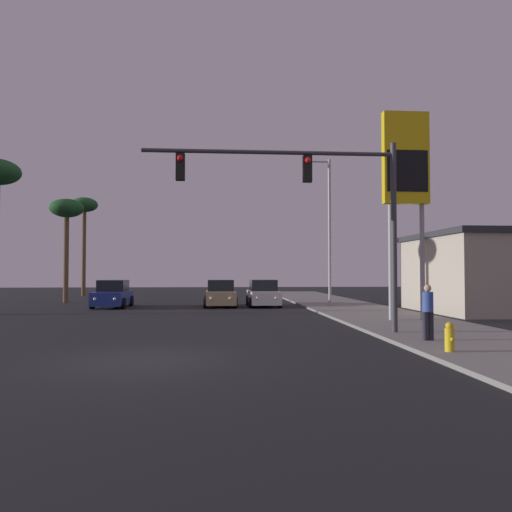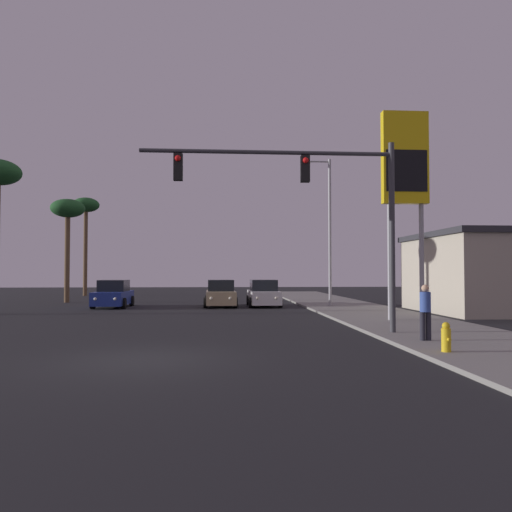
{
  "view_description": "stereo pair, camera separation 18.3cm",
  "coord_description": "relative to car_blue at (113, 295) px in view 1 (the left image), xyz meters",
  "views": [
    {
      "loc": [
        1.77,
        -12.5,
        2.16
      ],
      "look_at": [
        3.92,
        15.88,
        3.09
      ],
      "focal_mm": 35.0,
      "sensor_mm": 36.0,
      "label": 1
    },
    {
      "loc": [
        1.96,
        -12.52,
        2.16
      ],
      "look_at": [
        3.92,
        15.88,
        3.09
      ],
      "focal_mm": 35.0,
      "sensor_mm": 36.0,
      "label": 2
    }
  ],
  "objects": [
    {
      "name": "pedestrian_on_sidewalk",
      "position": [
        12.78,
        -16.71,
        0.27
      ],
      "size": [
        0.34,
        0.32,
        1.67
      ],
      "color": "#23232D",
      "rests_on": "sidewalk_right"
    },
    {
      "name": "palm_tree_far",
      "position": [
        -5.78,
        15.19,
        7.06
      ],
      "size": [
        2.4,
        2.4,
        9.01
      ],
      "color": "brown",
      "rests_on": "ground"
    },
    {
      "name": "street_lamp",
      "position": [
        13.16,
        -1.22,
        4.36
      ],
      "size": [
        1.74,
        0.24,
        9.0
      ],
      "color": "#99999E",
      "rests_on": "sidewalk_right"
    },
    {
      "name": "sidewalk_right",
      "position": [
        14.21,
        -8.81,
        -0.7
      ],
      "size": [
        5.0,
        60.0,
        0.12
      ],
      "color": "gray",
      "rests_on": "ground"
    },
    {
      "name": "traffic_light_mast",
      "position": [
        9.94,
        -14.66,
        4.03
      ],
      "size": [
        8.67,
        0.36,
        6.5
      ],
      "color": "#38383D",
      "rests_on": "sidewalk_right"
    },
    {
      "name": "car_blue",
      "position": [
        0.0,
        0.0,
        0.0
      ],
      "size": [
        2.04,
        4.32,
        1.68
      ],
      "rotation": [
        0.0,
        0.0,
        3.14
      ],
      "color": "navy",
      "rests_on": "ground"
    },
    {
      "name": "gas_station_sign",
      "position": [
        14.58,
        -10.4,
        5.86
      ],
      "size": [
        2.0,
        0.42,
        9.0
      ],
      "color": "#99999E",
      "rests_on": "sidewalk_right"
    },
    {
      "name": "car_white",
      "position": [
        9.34,
        0.24,
        0.0
      ],
      "size": [
        2.04,
        4.33,
        1.68
      ],
      "rotation": [
        0.0,
        0.0,
        3.16
      ],
      "color": "silver",
      "rests_on": "ground"
    },
    {
      "name": "car_tan",
      "position": [
        6.62,
        0.21,
        0.0
      ],
      "size": [
        2.04,
        4.33,
        1.68
      ],
      "rotation": [
        0.0,
        0.0,
        3.17
      ],
      "color": "tan",
      "rests_on": "ground"
    },
    {
      "name": "palm_tree_mid",
      "position": [
        -4.38,
        5.19,
        5.65
      ],
      "size": [
        2.4,
        2.4,
        7.42
      ],
      "color": "brown",
      "rests_on": "ground"
    },
    {
      "name": "ground_plane",
      "position": [
        4.71,
        -18.81,
        -0.76
      ],
      "size": [
        120.0,
        120.0,
        0.0
      ],
      "primitive_type": "plane",
      "color": "black"
    },
    {
      "name": "fire_hydrant",
      "position": [
        12.43,
        -18.84,
        -0.27
      ],
      "size": [
        0.24,
        0.34,
        0.76
      ],
      "color": "gold",
      "rests_on": "sidewalk_right"
    }
  ]
}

